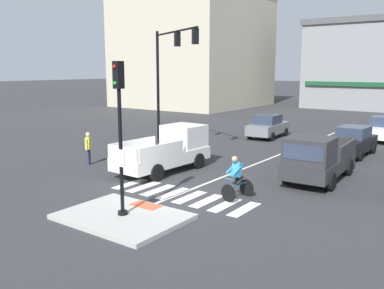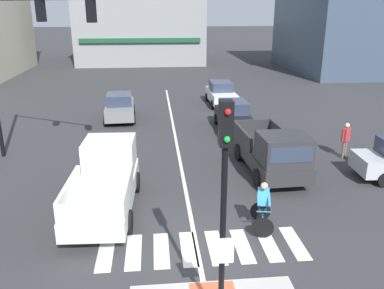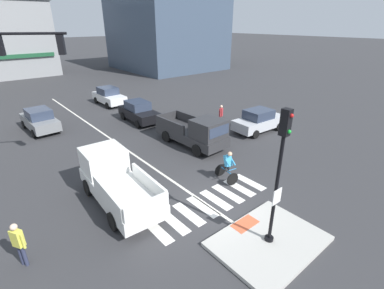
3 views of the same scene
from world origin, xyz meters
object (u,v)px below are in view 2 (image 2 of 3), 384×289
Objects in this scene: car_black_eastbound_far at (233,116)px; pedestrian_waiting_far_side at (346,138)px; car_white_eastbound_distant at (221,93)px; pickup_truck_white_westbound_near at (106,180)px; cyclist at (263,205)px; car_grey_westbound_distant at (120,107)px; signal_pole at (224,201)px; pickup_truck_charcoal_eastbound_mid at (273,153)px; traffic_light_mast at (18,49)px.

pedestrian_waiting_far_side reaches higher than car_black_eastbound_far.
car_white_eastbound_distant is 0.80× the size of pickup_truck_white_westbound_near.
cyclist is (-1.25, -10.91, 0.06)m from car_black_eastbound_far.
car_black_eastbound_far is at bearing 130.17° from pedestrian_waiting_far_side.
car_black_eastbound_far is 0.80× the size of pickup_truck_white_westbound_near.
signal_pole is at bearing -79.25° from car_grey_westbound_distant.
signal_pole is 15.42m from car_black_eastbound_far.
car_white_eastbound_distant is 0.99× the size of car_grey_westbound_distant.
cyclist is at bearing 63.70° from signal_pole.
pickup_truck_white_westbound_near is (0.38, -11.64, 0.17)m from car_grey_westbound_distant.
car_grey_westbound_distant is (-3.37, 17.76, -2.30)m from signal_pole.
car_grey_westbound_distant is at bearing -153.57° from car_white_eastbound_distant.
car_black_eastbound_far is 6.56m from pedestrian_waiting_far_side.
signal_pole is 4.98m from cyclist.
cyclist is (1.97, 3.99, -2.24)m from signal_pole.
pickup_truck_white_westbound_near is at bearing 116.02° from signal_pole.
pickup_truck_charcoal_eastbound_mid is at bearing 69.88° from cyclist.
pedestrian_waiting_far_side is (14.25, -0.89, -4.03)m from traffic_light_mast.
traffic_light_mast reaches higher than signal_pole.
traffic_light_mast is at bearing -116.14° from car_grey_westbound_distant.
traffic_light_mast is 11.84m from cyclist.
signal_pole is 0.95× the size of pickup_truck_white_westbound_near.
car_black_eastbound_far is at bearing -93.12° from car_white_eastbound_distant.
signal_pole is at bearing -113.19° from pickup_truck_charcoal_eastbound_mid.
traffic_light_mast reaches higher than cyclist.
pickup_truck_charcoal_eastbound_mid is at bearing -87.43° from car_black_eastbound_far.
cyclist reaches higher than car_white_eastbound_distant.
pickup_truck_white_westbound_near is (3.81, -4.66, -4.03)m from traffic_light_mast.
traffic_light_mast is 1.73× the size of car_black_eastbound_far.
signal_pole is 2.93× the size of cyclist.
car_grey_westbound_distant is at bearing 156.56° from car_black_eastbound_far.
car_black_eastbound_far is 6.68m from pickup_truck_charcoal_eastbound_mid.
pickup_truck_charcoal_eastbound_mid and pickup_truck_white_westbound_near have the same top height.
car_black_eastbound_far is at bearing 54.71° from pickup_truck_white_westbound_near.
traffic_light_mast is 4.31× the size of pedestrian_waiting_far_side.
car_white_eastbound_distant is 6.32m from car_black_eastbound_far.
pickup_truck_charcoal_eastbound_mid is at bearing -13.87° from traffic_light_mast.
car_black_eastbound_far is (10.02, 4.12, -4.20)m from traffic_light_mast.
traffic_light_mast reaches higher than car_grey_westbound_distant.
pickup_truck_charcoal_eastbound_mid is (3.53, 8.23, -2.13)m from signal_pole.
car_grey_westbound_distant is 0.81× the size of pickup_truck_charcoal_eastbound_mid.
car_grey_westbound_distant is (3.43, 6.98, -4.20)m from traffic_light_mast.
pedestrian_waiting_far_side is at bearing -71.06° from car_white_eastbound_distant.
cyclist is at bearing -23.27° from pickup_truck_white_westbound_near.
car_white_eastbound_distant is 1.00× the size of car_black_eastbound_far.
car_black_eastbound_far is at bearing 92.57° from pickup_truck_charcoal_eastbound_mid.
cyclist is (-1.55, -4.24, -0.11)m from pickup_truck_charcoal_eastbound_mid.
pickup_truck_charcoal_eastbound_mid is at bearing -157.08° from pedestrian_waiting_far_side.
pickup_truck_charcoal_eastbound_mid reaches higher than cyclist.
pickup_truck_white_westbound_near is at bearing -50.72° from traffic_light_mast.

